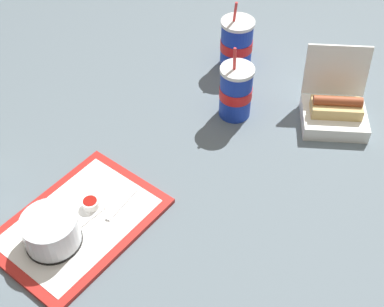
% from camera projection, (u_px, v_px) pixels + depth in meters
% --- Properties ---
extents(ground_plane, '(3.20, 3.20, 0.00)m').
position_uv_depth(ground_plane, '(180.00, 174.00, 1.33)').
color(ground_plane, slate).
extents(food_tray, '(0.41, 0.32, 0.01)m').
position_uv_depth(food_tray, '(79.00, 223.00, 1.22)').
color(food_tray, red).
rests_on(food_tray, ground_plane).
extents(cake_container, '(0.13, 0.13, 0.08)m').
position_uv_depth(cake_container, '(51.00, 231.00, 1.15)').
color(cake_container, black).
rests_on(cake_container, food_tray).
extents(ketchup_cup, '(0.04, 0.04, 0.02)m').
position_uv_depth(ketchup_cup, '(91.00, 204.00, 1.23)').
color(ketchup_cup, white).
rests_on(ketchup_cup, food_tray).
extents(napkin_stack, '(0.11, 0.11, 0.00)m').
position_uv_depth(napkin_stack, '(75.00, 210.00, 1.23)').
color(napkin_stack, white).
rests_on(napkin_stack, food_tray).
extents(plastic_fork, '(0.11, 0.04, 0.00)m').
position_uv_depth(plastic_fork, '(122.00, 204.00, 1.24)').
color(plastic_fork, white).
rests_on(plastic_fork, food_tray).
extents(clamshell_hotdog_back, '(0.25, 0.25, 0.18)m').
position_uv_depth(clamshell_hotdog_back, '(335.00, 109.00, 1.44)').
color(clamshell_hotdog_back, white).
rests_on(clamshell_hotdog_back, ground_plane).
extents(soda_cup_left, '(0.10, 0.10, 0.21)m').
position_uv_depth(soda_cup_left, '(236.00, 43.00, 1.59)').
color(soda_cup_left, '#1938B7').
rests_on(soda_cup_left, ground_plane).
extents(soda_cup_front, '(0.09, 0.09, 0.22)m').
position_uv_depth(soda_cup_front, '(236.00, 92.00, 1.43)').
color(soda_cup_front, '#1938B7').
rests_on(soda_cup_front, ground_plane).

